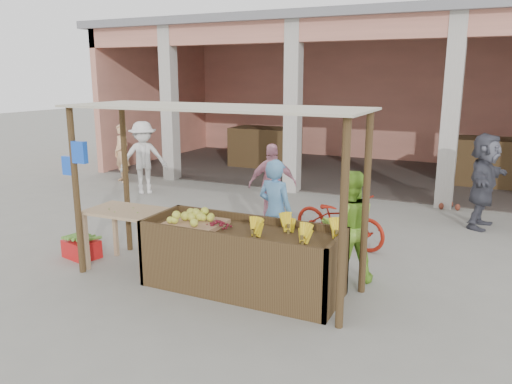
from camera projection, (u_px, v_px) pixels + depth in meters
The scene contains 19 objects.
ground at pixel (210, 283), 6.82m from camera, with size 60.00×60.00×0.00m, color gray.
market_building at pixel (370, 78), 14.04m from camera, with size 14.40×6.40×4.20m.
fruit_stall at pixel (242, 261), 6.52m from camera, with size 2.60×0.95×0.80m, color #4C371E.
stall_awning at pixel (208, 138), 6.43m from camera, with size 4.09×1.35×2.39m.
banana_heap at pixel (293, 231), 6.14m from camera, with size 1.08×0.59×0.20m, color yellow, non-canonical shape.
melon_tray at pixel (195, 219), 6.65m from camera, with size 0.74×0.64×0.20m.
berry_heap at pixel (218, 225), 6.51m from camera, with size 0.40×0.32×0.13m, color maroon.
side_table at pixel (126, 219), 7.20m from camera, with size 1.11×0.76×0.88m.
papaya_pile at pixel (125, 204), 7.14m from camera, with size 0.63×0.36×0.18m, color #46892D, non-canonical shape.
red_crate at pixel (82, 249), 7.74m from camera, with size 0.53×0.38×0.28m, color red.
plantain_bundle at pixel (81, 238), 7.70m from camera, with size 0.44×0.30×0.09m, color #5B9436, non-canonical shape.
produce_sacks at pixel (451, 196), 10.51m from camera, with size 0.72×0.68×0.55m.
vendor_blue at pixel (275, 209), 7.32m from camera, with size 0.64×0.47×1.70m, color #5992C9.
vendor_green at pixel (349, 223), 6.76m from camera, with size 0.78×0.45×1.62m, color #8BCB37.
motorcycle at pixel (339, 218), 8.26m from camera, with size 1.74×0.60×0.91m, color #9A1B0E.
shopper_a at pixel (143, 155), 11.81m from camera, with size 1.19×0.60×1.85m, color silver.
shopper_b at pixel (273, 182), 9.31m from camera, with size 0.97×0.51×1.64m, color pink.
shopper_d at pixel (484, 179), 9.11m from camera, with size 1.71×0.70×1.85m, color #444450.
shopper_e at pixel (122, 152), 13.15m from camera, with size 0.59×0.45×1.59m, color #EAB07B.
Camera 1 is at (3.29, -5.48, 2.77)m, focal length 35.00 mm.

